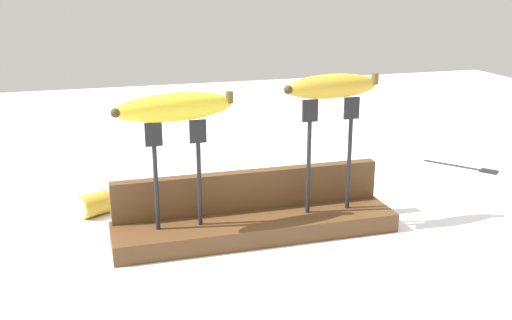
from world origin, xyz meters
name	(u,v)px	position (x,y,z in m)	size (l,w,h in m)	color
ground_plane	(256,236)	(0.00, 0.00, 0.00)	(3.00, 3.00, 0.00)	silver
wooden_board	(256,227)	(0.00, 0.00, 0.02)	(0.47, 0.11, 0.03)	brown
board_backstop	(249,190)	(0.00, 0.04, 0.07)	(0.46, 0.02, 0.07)	brown
fork_stand_left	(178,165)	(-0.13, 0.00, 0.13)	(0.09, 0.01, 0.17)	black
fork_stand_right	(331,146)	(0.13, 0.00, 0.15)	(0.10, 0.01, 0.19)	black
banana_raised_left	(175,108)	(-0.13, 0.00, 0.23)	(0.19, 0.06, 0.04)	yellow
banana_raised_right	(333,87)	(0.13, 0.00, 0.24)	(0.17, 0.05, 0.04)	gold
fork_fallen_near	(470,167)	(0.56, 0.21, 0.00)	(0.11, 0.14, 0.01)	black
banana_chunk_near	(94,204)	(-0.25, 0.17, 0.02)	(0.07, 0.06, 0.04)	gold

